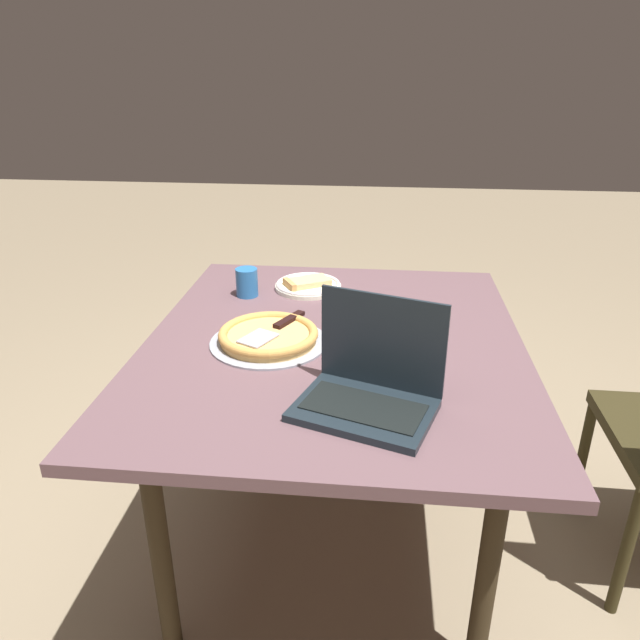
# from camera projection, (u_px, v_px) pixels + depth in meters

# --- Properties ---
(ground_plane) EXTENTS (12.00, 12.00, 0.00)m
(ground_plane) POSITION_uv_depth(u_px,v_px,m) (332.00, 543.00, 1.95)
(ground_plane) COLOR #87765D
(dining_table) EXTENTS (1.23, 1.04, 0.75)m
(dining_table) POSITION_uv_depth(u_px,v_px,m) (334.00, 363.00, 1.68)
(dining_table) COLOR brown
(dining_table) RESTS_ON ground_plane
(laptop) EXTENTS (0.30, 0.35, 0.24)m
(laptop) POSITION_uv_depth(u_px,v_px,m) (370.00, 384.00, 1.31)
(laptop) COLOR #1B252B
(laptop) RESTS_ON dining_table
(pizza_plate) EXTENTS (0.22, 0.22, 0.04)m
(pizza_plate) POSITION_uv_depth(u_px,v_px,m) (308.00, 285.00, 2.00)
(pizza_plate) COLOR white
(pizza_plate) RESTS_ON dining_table
(pizza_tray) EXTENTS (0.32, 0.32, 0.04)m
(pizza_tray) POSITION_uv_depth(u_px,v_px,m) (269.00, 336.00, 1.62)
(pizza_tray) COLOR #979CA8
(pizza_tray) RESTS_ON dining_table
(table_knife) EXTENTS (0.07, 0.23, 0.01)m
(table_knife) POSITION_uv_depth(u_px,v_px,m) (383.00, 338.00, 1.64)
(table_knife) COLOR #BDB8B9
(table_knife) RESTS_ON dining_table
(drink_cup) EXTENTS (0.07, 0.07, 0.09)m
(drink_cup) POSITION_uv_depth(u_px,v_px,m) (247.00, 282.00, 1.93)
(drink_cup) COLOR #286CB1
(drink_cup) RESTS_ON dining_table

